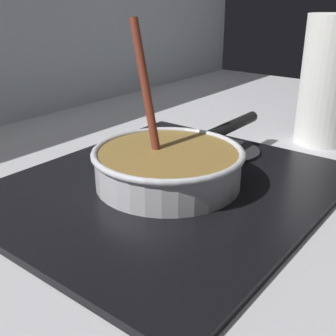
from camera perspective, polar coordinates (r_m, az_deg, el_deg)
The scene contains 6 objects.
ground at distance 0.53m, azimuth 11.66°, elevation -16.20°, with size 2.40×1.60×0.04m, color #B7B7BC.
hob_plate at distance 0.71m, azimuth 0.00°, elevation -2.52°, with size 0.56×0.48×0.01m, color black.
burner_ring at distance 0.71m, azimuth 0.00°, elevation -1.79°, with size 0.18×0.18×0.01m, color #592D0C.
spare_burner at distance 0.85m, azimuth 7.88°, elevation 2.31°, with size 0.13×0.13×0.01m, color #262628.
cooking_pan at distance 0.70m, azimuth 0.10°, elevation 0.49°, with size 0.42×0.25×0.26m.
paper_towel_roll at distance 0.97m, azimuth 20.61°, elevation 10.81°, with size 0.11×0.11×0.27m, color white.
Camera 1 is at (-0.38, -0.17, 0.31)m, focal length 45.48 mm.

